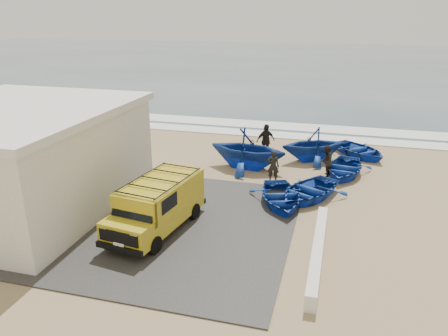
# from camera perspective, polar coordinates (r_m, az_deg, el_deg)

# --- Properties ---
(ground) EXTENTS (160.00, 160.00, 0.00)m
(ground) POSITION_cam_1_polar(r_m,az_deg,el_deg) (18.91, -2.60, -4.94)
(ground) COLOR #A2875E
(slab) EXTENTS (12.00, 10.00, 0.05)m
(slab) POSITION_cam_1_polar(r_m,az_deg,el_deg) (17.93, -10.72, -6.68)
(slab) COLOR #383633
(slab) RESTS_ON ground
(ocean) EXTENTS (180.00, 88.00, 0.01)m
(ocean) POSITION_cam_1_polar(r_m,az_deg,el_deg) (72.93, 11.30, 13.34)
(ocean) COLOR #385166
(ocean) RESTS_ON ground
(surf_line) EXTENTS (180.00, 1.60, 0.06)m
(surf_line) POSITION_cam_1_polar(r_m,az_deg,el_deg) (29.87, 4.44, 4.52)
(surf_line) COLOR white
(surf_line) RESTS_ON ground
(surf_wash) EXTENTS (180.00, 2.20, 0.04)m
(surf_wash) POSITION_cam_1_polar(r_m,az_deg,el_deg) (32.25, 5.30, 5.64)
(surf_wash) COLOR white
(surf_wash) RESTS_ON ground
(building) EXTENTS (8.40, 9.40, 4.30)m
(building) POSITION_cam_1_polar(r_m,az_deg,el_deg) (20.07, -25.43, 1.20)
(building) COLOR white
(building) RESTS_ON ground
(parapet) EXTENTS (0.35, 6.00, 0.55)m
(parapet) POSITION_cam_1_polar(r_m,az_deg,el_deg) (15.36, 12.14, -10.54)
(parapet) COLOR silver
(parapet) RESTS_ON ground
(van) EXTENTS (2.50, 4.89, 2.00)m
(van) POSITION_cam_1_polar(r_m,az_deg,el_deg) (16.71, -8.66, -4.61)
(van) COLOR gold
(van) RESTS_ON ground
(boat_near_left) EXTENTS (3.46, 4.12, 0.73)m
(boat_near_left) POSITION_cam_1_polar(r_m,az_deg,el_deg) (19.03, 7.39, -3.72)
(boat_near_left) COLOR #143B9E
(boat_near_left) RESTS_ON ground
(boat_near_right) EXTENTS (4.04, 4.50, 0.77)m
(boat_near_right) POSITION_cam_1_polar(r_m,az_deg,el_deg) (19.81, 10.95, -2.90)
(boat_near_right) COLOR #143B9E
(boat_near_right) RESTS_ON ground
(boat_mid_left) EXTENTS (4.62, 4.15, 2.17)m
(boat_mid_left) POSITION_cam_1_polar(r_m,az_deg,el_deg) (23.02, 3.09, 2.57)
(boat_mid_left) COLOR #143B9E
(boat_mid_left) RESTS_ON ground
(boat_mid_right) EXTENTS (3.07, 3.93, 0.74)m
(boat_mid_right) POSITION_cam_1_polar(r_m,az_deg,el_deg) (23.03, 15.39, -0.01)
(boat_mid_right) COLOR #143B9E
(boat_mid_right) RESTS_ON ground
(boat_far_left) EXTENTS (4.66, 4.45, 1.90)m
(boat_far_left) POSITION_cam_1_polar(r_m,az_deg,el_deg) (24.70, 11.59, 3.08)
(boat_far_left) COLOR #143B9E
(boat_far_left) RESTS_ON ground
(boat_far_right) EXTENTS (4.28, 4.36, 0.74)m
(boat_far_right) POSITION_cam_1_polar(r_m,az_deg,el_deg) (26.24, 17.27, 2.24)
(boat_far_right) COLOR #143B9E
(boat_far_right) RESTS_ON ground
(fisherman_front) EXTENTS (0.62, 0.43, 1.62)m
(fisherman_front) POSITION_cam_1_polar(r_m,az_deg,el_deg) (21.29, 6.44, 0.21)
(fisherman_front) COLOR black
(fisherman_front) RESTS_ON ground
(fisherman_middle) EXTENTS (0.74, 0.88, 1.63)m
(fisherman_middle) POSITION_cam_1_polar(r_m,az_deg,el_deg) (22.43, 13.17, 0.85)
(fisherman_middle) COLOR black
(fisherman_middle) RESTS_ON ground
(fisherman_back) EXTENTS (1.20, 1.07, 1.95)m
(fisherman_back) POSITION_cam_1_polar(r_m,az_deg,el_deg) (24.82, 5.45, 3.54)
(fisherman_back) COLOR black
(fisherman_back) RESTS_ON ground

